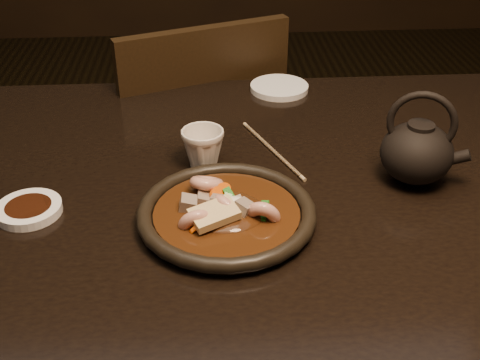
{
  "coord_description": "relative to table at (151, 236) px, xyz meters",
  "views": [
    {
      "loc": [
        0.09,
        -0.78,
        1.27
      ],
      "look_at": [
        0.14,
        -0.04,
        0.8
      ],
      "focal_mm": 45.0,
      "sensor_mm": 36.0,
      "label": 1
    }
  ],
  "objects": [
    {
      "name": "saucer_right",
      "position": [
        0.25,
        0.39,
        0.08
      ],
      "size": [
        0.12,
        0.12,
        0.01
      ],
      "primitive_type": "cylinder",
      "color": "white",
      "rests_on": "table"
    },
    {
      "name": "teapot",
      "position": [
        0.42,
        0.02,
        0.13
      ],
      "size": [
        0.14,
        0.11,
        0.15
      ],
      "rotation": [
        0.0,
        0.0,
        -0.36
      ],
      "color": "black",
      "rests_on": "table"
    },
    {
      "name": "soy_dish",
      "position": [
        -0.17,
        -0.03,
        0.08
      ],
      "size": [
        0.1,
        0.1,
        0.01
      ],
      "primitive_type": "cylinder",
      "color": "white",
      "rests_on": "table"
    },
    {
      "name": "tea_cup",
      "position": [
        0.09,
        0.09,
        0.11
      ],
      "size": [
        0.08,
        0.08,
        0.07
      ],
      "primitive_type": "imported",
      "rotation": [
        0.0,
        0.0,
        -0.18
      ],
      "color": "beige",
      "rests_on": "table"
    },
    {
      "name": "chopsticks",
      "position": [
        0.21,
        0.13,
        0.08
      ],
      "size": [
        0.09,
        0.21,
        0.01
      ],
      "rotation": [
        0.0,
        0.0,
        0.38
      ],
      "color": "tan",
      "rests_on": "table"
    },
    {
      "name": "chair",
      "position": [
        0.06,
        0.56,
        -0.2
      ],
      "size": [
        0.53,
        0.53,
        0.87
      ],
      "rotation": [
        0.0,
        0.0,
        3.51
      ],
      "color": "black",
      "rests_on": "floor"
    },
    {
      "name": "plate",
      "position": [
        0.12,
        -0.07,
        0.09
      ],
      "size": [
        0.26,
        0.26,
        0.03
      ],
      "color": "black",
      "rests_on": "table"
    },
    {
      "name": "stirfry",
      "position": [
        0.12,
        -0.07,
        0.1
      ],
      "size": [
        0.15,
        0.15,
        0.06
      ],
      "color": "#341909",
      "rests_on": "plate"
    },
    {
      "name": "table",
      "position": [
        0.0,
        0.0,
        0.0
      ],
      "size": [
        1.6,
        0.9,
        0.75
      ],
      "color": "black",
      "rests_on": "floor"
    }
  ]
}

